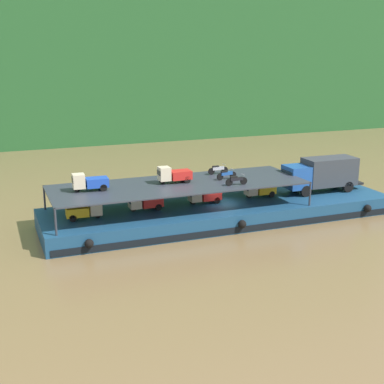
# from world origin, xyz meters

# --- Properties ---
(ground_plane) EXTENTS (400.00, 400.00, 0.00)m
(ground_plane) POSITION_xyz_m (0.00, 0.00, 0.00)
(ground_plane) COLOR brown
(cargo_barge) EXTENTS (30.04, 8.32, 1.50)m
(cargo_barge) POSITION_xyz_m (0.00, -0.02, 0.75)
(cargo_barge) COLOR navy
(cargo_barge) RESTS_ON ground
(covered_lorry) EXTENTS (7.89, 2.40, 3.10)m
(covered_lorry) POSITION_xyz_m (10.04, 0.09, 3.19)
(covered_lorry) COLOR #1E4C99
(covered_lorry) RESTS_ON cargo_barge
(cargo_rack) EXTENTS (20.84, 7.00, 2.00)m
(cargo_rack) POSITION_xyz_m (-3.80, 0.00, 3.44)
(cargo_rack) COLOR #2D333D
(cargo_rack) RESTS_ON cargo_barge
(mini_truck_lower_stern) EXTENTS (2.80, 1.30, 1.38)m
(mini_truck_lower_stern) POSITION_xyz_m (-11.57, -0.29, 2.19)
(mini_truck_lower_stern) COLOR gold
(mini_truck_lower_stern) RESTS_ON cargo_barge
(mini_truck_lower_aft) EXTENTS (2.78, 1.27, 1.38)m
(mini_truck_lower_aft) POSITION_xyz_m (-6.63, 0.25, 2.19)
(mini_truck_lower_aft) COLOR red
(mini_truck_lower_aft) RESTS_ON cargo_barge
(mini_truck_lower_mid) EXTENTS (2.77, 1.26, 1.38)m
(mini_truck_lower_mid) POSITION_xyz_m (-1.39, 0.42, 2.19)
(mini_truck_lower_mid) COLOR red
(mini_truck_lower_mid) RESTS_ON cargo_barge
(mini_truck_lower_fore) EXTENTS (2.75, 1.21, 1.38)m
(mini_truck_lower_fore) POSITION_xyz_m (3.92, 0.52, 2.19)
(mini_truck_lower_fore) COLOR gold
(mini_truck_lower_fore) RESTS_ON cargo_barge
(mini_truck_upper_stern) EXTENTS (2.77, 1.26, 1.38)m
(mini_truck_upper_stern) POSITION_xyz_m (-10.96, 0.43, 4.19)
(mini_truck_upper_stern) COLOR #1E47B7
(mini_truck_upper_stern) RESTS_ON cargo_rack
(mini_truck_upper_mid) EXTENTS (2.74, 1.20, 1.38)m
(mini_truck_upper_mid) POSITION_xyz_m (-4.03, 0.50, 4.19)
(mini_truck_upper_mid) COLOR red
(mini_truck_upper_mid) RESTS_ON cargo_rack
(motorcycle_upper_port) EXTENTS (1.90, 0.55, 0.87)m
(motorcycle_upper_port) POSITION_xyz_m (0.37, -2.10, 3.93)
(motorcycle_upper_port) COLOR black
(motorcycle_upper_port) RESTS_ON cargo_rack
(motorcycle_upper_centre) EXTENTS (1.89, 0.55, 0.87)m
(motorcycle_upper_centre) POSITION_xyz_m (0.47, -0.00, 3.93)
(motorcycle_upper_centre) COLOR black
(motorcycle_upper_centre) RESTS_ON cargo_rack
(motorcycle_upper_stbd) EXTENTS (1.90, 0.55, 0.87)m
(motorcycle_upper_stbd) POSITION_xyz_m (0.61, 2.10, 3.93)
(motorcycle_upper_stbd) COLOR black
(motorcycle_upper_stbd) RESTS_ON cargo_rack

